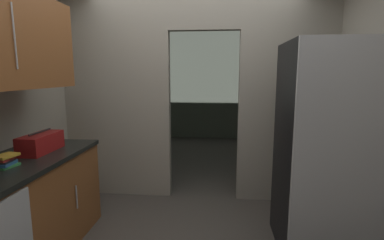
# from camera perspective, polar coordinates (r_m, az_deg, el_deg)

# --- Properties ---
(kitchen_partition) EXTENTS (3.34, 0.12, 2.63)m
(kitchen_partition) POSITION_cam_1_polar(r_m,az_deg,el_deg) (3.54, 0.09, 6.04)
(kitchen_partition) COLOR #ADA899
(kitchen_partition) RESTS_ON ground
(adjoining_room_shell) EXTENTS (3.34, 3.54, 2.63)m
(adjoining_room_shell) POSITION_cam_1_polar(r_m,az_deg,el_deg) (5.85, 2.57, 6.60)
(adjoining_room_shell) COLOR gray
(adjoining_room_shell) RESTS_ON ground
(refrigerator) EXTENTS (0.75, 0.79, 1.85)m
(refrigerator) POSITION_cam_1_polar(r_m,az_deg,el_deg) (2.74, 25.32, -5.50)
(refrigerator) COLOR black
(refrigerator) RESTS_ON ground
(lower_cabinet_run) EXTENTS (0.69, 1.82, 0.88)m
(lower_cabinet_run) POSITION_cam_1_polar(r_m,az_deg,el_deg) (2.77, -32.65, -16.47)
(lower_cabinet_run) COLOR brown
(lower_cabinet_run) RESTS_ON ground
(boombox) EXTENTS (0.21, 0.43, 0.19)m
(boombox) POSITION_cam_1_polar(r_m,az_deg,el_deg) (2.91, -28.13, -4.06)
(boombox) COLOR maroon
(boombox) RESTS_ON lower_cabinet_run
(book_stack) EXTENTS (0.15, 0.17, 0.10)m
(book_stack) POSITION_cam_1_polar(r_m,az_deg,el_deg) (2.57, -33.41, -6.89)
(book_stack) COLOR #388C47
(book_stack) RESTS_ON lower_cabinet_run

